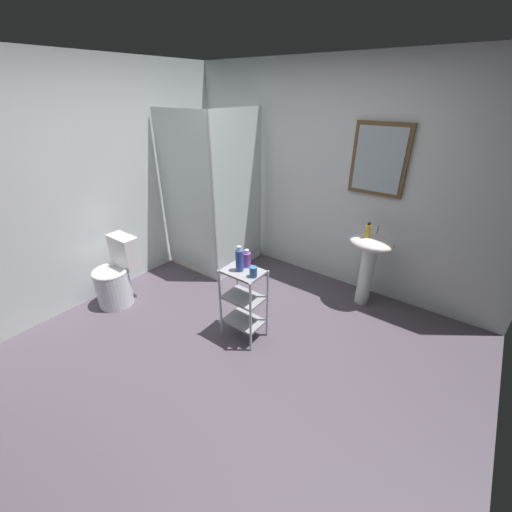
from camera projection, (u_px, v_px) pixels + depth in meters
name	position (u px, v px, depth m)	size (l,w,h in m)	color
ground_plane	(225.00, 351.00, 3.01)	(4.20, 4.20, 0.02)	#534955
wall_back	(326.00, 178.00, 3.73)	(4.20, 0.14, 2.50)	white
wall_left	(89.00, 187.00, 3.41)	(0.10, 4.20, 2.50)	white
shower_stall	(215.00, 232.00, 4.30)	(0.92, 0.92, 2.00)	white
pedestal_sink	(369.00, 257.00, 3.42)	(0.46, 0.37, 0.81)	white
sink_faucet	(377.00, 229.00, 3.38)	(0.03, 0.03, 0.10)	silver
toilet	(116.00, 277.00, 3.55)	(0.37, 0.49, 0.76)	white
storage_cart	(244.00, 299.00, 2.98)	(0.38, 0.28, 0.74)	silver
hand_soap_bottle	(368.00, 231.00, 3.29)	(0.06, 0.06, 0.16)	gold
shampoo_bottle_blue	(239.00, 260.00, 2.80)	(0.07, 0.07, 0.24)	#3654B2
conditioner_bottle_purple	(247.00, 259.00, 2.88)	(0.07, 0.07, 0.17)	purple
rinse_cup	(253.00, 272.00, 2.73)	(0.07, 0.07, 0.09)	#3870B2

